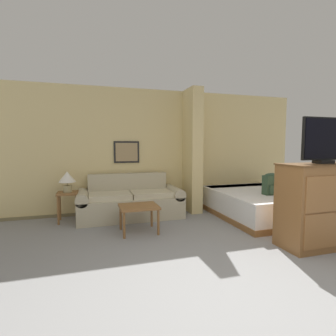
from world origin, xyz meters
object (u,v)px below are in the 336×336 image
(coffee_table, at_px, (139,209))
(tv, at_px, (325,141))
(couch, at_px, (130,202))
(backpack, at_px, (271,184))
(bed, at_px, (260,203))
(table_lamp, at_px, (67,178))
(tv_dresser, at_px, (321,205))

(coffee_table, xyz_separation_m, tv, (2.34, -1.33, 1.10))
(couch, relative_size, backpack, 5.01)
(coffee_table, distance_m, bed, 2.55)
(tv, bearing_deg, bed, 83.41)
(coffee_table, xyz_separation_m, table_lamp, (-1.15, 0.97, 0.42))
(tv_dresser, height_order, tv, tv)
(couch, height_order, tv_dresser, tv_dresser)
(tv, bearing_deg, tv_dresser, -90.00)
(table_lamp, bearing_deg, tv, -33.38)
(tv_dresser, relative_size, backpack, 2.98)
(tv_dresser, bearing_deg, tv, 90.00)
(couch, bearing_deg, tv_dresser, -44.07)
(tv_dresser, height_order, backpack, tv_dresser)
(coffee_table, relative_size, backpack, 1.53)
(bed, bearing_deg, coffee_table, -173.60)
(table_lamp, xyz_separation_m, tv, (3.49, -2.30, 0.67))
(coffee_table, xyz_separation_m, tv_dresser, (2.34, -1.33, 0.20))
(tv, bearing_deg, backpack, 83.46)
(bed, height_order, backpack, backpack)
(backpack, bearing_deg, tv, -96.54)
(coffee_table, distance_m, backpack, 2.50)
(table_lamp, height_order, tv_dresser, tv_dresser)
(tv_dresser, relative_size, bed, 0.58)
(couch, distance_m, tv, 3.46)
(table_lamp, distance_m, tv_dresser, 4.18)
(tv, bearing_deg, couch, 135.95)
(tv_dresser, bearing_deg, coffee_table, 150.47)
(bed, bearing_deg, couch, 165.50)
(couch, bearing_deg, tv, -44.05)
(backpack, bearing_deg, couch, 157.47)
(tv_dresser, bearing_deg, backpack, 83.46)
(coffee_table, relative_size, tv, 0.83)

